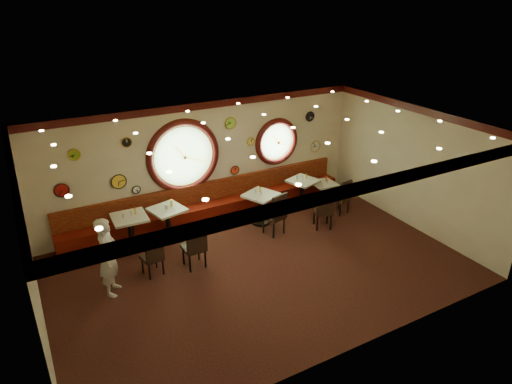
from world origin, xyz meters
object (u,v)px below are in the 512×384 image
Objects in this scene: chair_e at (343,195)px; condiment_e_bottle at (326,179)px; condiment_b_salt at (165,207)px; condiment_c_pepper at (261,194)px; condiment_c_salt at (256,192)px; table_a at (131,228)px; condiment_a_pepper at (131,213)px; chair_b at (195,243)px; table_b at (168,220)px; condiment_c_bottle at (260,189)px; condiment_d_salt at (297,178)px; table_d at (302,190)px; chair_a at (153,253)px; chair_c at (277,211)px; condiment_a_salt at (123,216)px; chair_d at (324,207)px; table_c at (261,205)px; condiment_b_bottle at (171,203)px; condiment_e_salt at (321,181)px; condiment_e_pepper at (327,182)px; condiment_b_pepper at (167,207)px; waiter at (109,257)px; condiment_a_bottle at (135,211)px; table_e at (323,191)px; condiment_d_pepper at (303,178)px.

chair_e reaches higher than condiment_e_bottle.
condiment_b_salt is 2.48m from condiment_c_pepper.
condiment_e_bottle is at bearing 0.68° from condiment_c_salt.
condiment_a_pepper is (0.06, 0.03, 0.38)m from table_a.
chair_b is 4.64m from chair_e.
table_b is 6.26× the size of condiment_c_bottle.
condiment_d_salt is (3.90, 0.04, -0.03)m from condiment_b_salt.
chair_a is (-4.80, -1.34, 0.05)m from table_d.
condiment_a_salt is at bearing 149.30° from chair_c.
chair_d is 1.55m from condiment_e_bottle.
condiment_c_bottle reaches higher than table_c.
table_c is 2.38m from condiment_b_bottle.
chair_b is at bearing 176.79° from chair_c.
condiment_e_salt is 0.19m from condiment_e_pepper.
table_b is 9.21× the size of condiment_c_salt.
chair_d reaches higher than table_c.
condiment_b_pepper is (-0.11, 1.55, 0.26)m from chair_b.
table_d is 8.21× the size of condiment_d_salt.
condiment_a_pepper is 0.06× the size of waiter.
condiment_b_pepper is 0.61× the size of condiment_b_bottle.
condiment_b_salt is 4.52m from condiment_e_salt.
table_a is at bearing -179.12° from condiment_d_salt.
chair_e is 3.40× the size of condiment_b_bottle.
condiment_a_pepper is 5.50m from condiment_e_pepper.
condiment_c_bottle is at bearing -4.83° from condiment_a_bottle.
condiment_e_pepper is at bearing 0.71° from chair_a.
condiment_a_salt is (-3.56, 1.09, 0.26)m from chair_c.
chair_d is at bearing -17.71° from condiment_a_pepper.
chair_c is at bearing -156.40° from condiment_e_salt.
condiment_a_bottle is 0.95× the size of condiment_e_bottle.
waiter is (-4.15, -1.10, -0.04)m from condiment_c_pepper.
condiment_b_salt is at bearing 176.05° from table_e.
chair_d is 1.41m from condiment_e_pepper.
chair_b is (-3.89, -1.50, 0.13)m from table_d.
condiment_a_salt is 0.86× the size of condiment_b_pepper.
table_d is 5.08m from condiment_a_salt.
waiter reaches higher than table_d.
table_d is at bearing 152.33° from condiment_e_pepper.
condiment_a_pepper is at bearing 179.43° from condiment_d_pepper.
condiment_b_pepper is at bearing -2.57° from condiment_a_bottle.
condiment_d_salt is 0.16m from condiment_d_pepper.
condiment_c_bottle reaches higher than table_a.
condiment_b_salt is 3.90m from condiment_d_salt.
waiter is at bearing -139.53° from condiment_b_bottle.
chair_b is 2.59m from condiment_c_salt.
condiment_c_salt is at bearing 179.23° from table_e.
chair_c is 0.71m from condiment_c_pepper.
waiter is at bearing -162.86° from condiment_c_bottle.
table_d is 1.58m from condiment_c_bottle.
table_c is at bearing -47.30° from condiment_c_salt.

